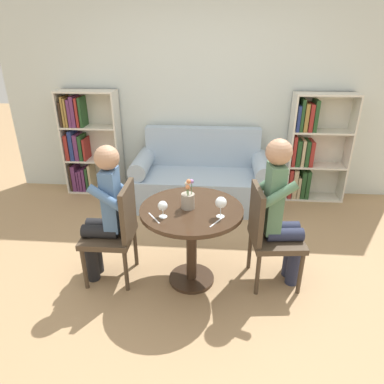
# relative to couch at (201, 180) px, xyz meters

# --- Properties ---
(ground_plane) EXTENTS (16.00, 16.00, 0.00)m
(ground_plane) POSITION_rel_couch_xyz_m (0.00, -1.58, -0.31)
(ground_plane) COLOR tan
(back_wall) EXTENTS (5.20, 0.05, 2.70)m
(back_wall) POSITION_rel_couch_xyz_m (0.00, 0.43, 1.04)
(back_wall) COLOR silver
(back_wall) RESTS_ON ground_plane
(round_table) EXTENTS (0.84, 0.84, 0.72)m
(round_table) POSITION_rel_couch_xyz_m (0.00, -1.58, 0.25)
(round_table) COLOR #382619
(round_table) RESTS_ON ground_plane
(couch) EXTENTS (1.70, 0.80, 0.92)m
(couch) POSITION_rel_couch_xyz_m (0.00, 0.00, 0.00)
(couch) COLOR #9EB2C6
(couch) RESTS_ON ground_plane
(bookshelf_left) EXTENTS (0.75, 0.28, 1.37)m
(bookshelf_left) POSITION_rel_couch_xyz_m (-1.57, 0.26, 0.35)
(bookshelf_left) COLOR silver
(bookshelf_left) RESTS_ON ground_plane
(bookshelf_right) EXTENTS (0.75, 0.28, 1.37)m
(bookshelf_right) POSITION_rel_couch_xyz_m (1.37, 0.26, 0.34)
(bookshelf_right) COLOR silver
(bookshelf_right) RESTS_ON ground_plane
(chair_left) EXTENTS (0.42, 0.42, 0.90)m
(chair_left) POSITION_rel_couch_xyz_m (-0.64, -1.57, 0.18)
(chair_left) COLOR #473828
(chair_left) RESTS_ON ground_plane
(chair_right) EXTENTS (0.46, 0.46, 0.90)m
(chair_right) POSITION_rel_couch_xyz_m (0.64, -1.53, 0.18)
(chair_right) COLOR #473828
(chair_right) RESTS_ON ground_plane
(person_left) EXTENTS (0.42, 0.34, 1.23)m
(person_left) POSITION_rel_couch_xyz_m (-0.73, -1.58, 0.34)
(person_left) COLOR black
(person_left) RESTS_ON ground_plane
(person_right) EXTENTS (0.44, 0.37, 1.30)m
(person_right) POSITION_rel_couch_xyz_m (0.73, -1.51, 0.38)
(person_right) COLOR #282D47
(person_right) RESTS_ON ground_plane
(wine_glass_left) EXTENTS (0.08, 0.08, 0.13)m
(wine_glass_left) POSITION_rel_couch_xyz_m (-0.21, -1.74, 0.50)
(wine_glass_left) COLOR white
(wine_glass_left) RESTS_ON round_table
(wine_glass_right) EXTENTS (0.09, 0.09, 0.17)m
(wine_glass_right) POSITION_rel_couch_xyz_m (0.23, -1.70, 0.53)
(wine_glass_right) COLOR white
(wine_glass_right) RESTS_ON round_table
(flower_vase) EXTENTS (0.11, 0.11, 0.26)m
(flower_vase) POSITION_rel_couch_xyz_m (-0.03, -1.58, 0.50)
(flower_vase) COLOR #9E9384
(flower_vase) RESTS_ON round_table
(knife_left_setting) EXTENTS (0.11, 0.17, 0.00)m
(knife_left_setting) POSITION_rel_couch_xyz_m (0.21, -1.79, 0.41)
(knife_left_setting) COLOR silver
(knife_left_setting) RESTS_ON round_table
(fork_left_setting) EXTENTS (0.12, 0.16, 0.00)m
(fork_left_setting) POSITION_rel_couch_xyz_m (-0.27, -1.77, 0.41)
(fork_left_setting) COLOR silver
(fork_left_setting) RESTS_ON round_table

